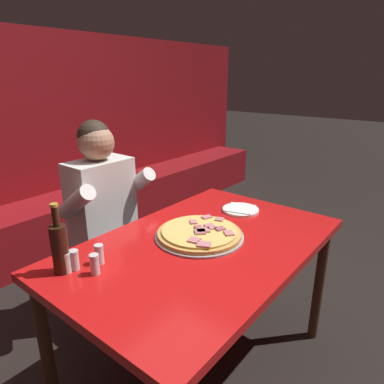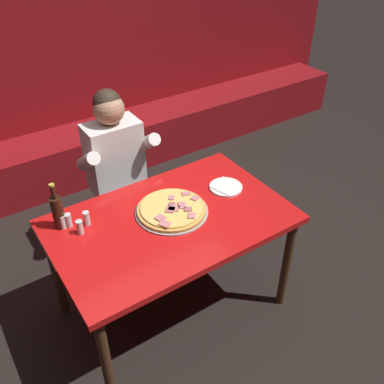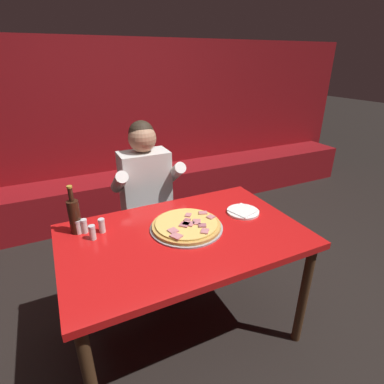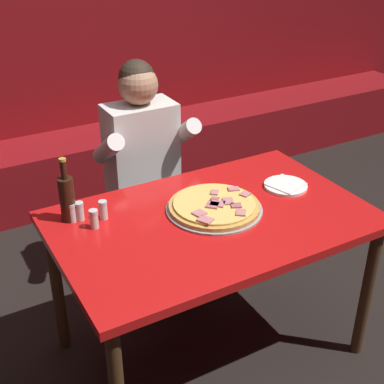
% 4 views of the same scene
% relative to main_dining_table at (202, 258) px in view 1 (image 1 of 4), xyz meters
% --- Properties ---
extents(ground_plane, '(24.00, 24.00, 0.00)m').
position_rel_main_dining_table_xyz_m(ground_plane, '(0.00, 0.00, -0.69)').
color(ground_plane, black).
extents(booth_bench, '(6.46, 0.48, 0.46)m').
position_rel_main_dining_table_xyz_m(booth_bench, '(0.00, 1.86, -0.46)').
color(booth_bench, maroon).
rests_on(booth_bench, ground_plane).
extents(main_dining_table, '(1.38, 0.88, 0.77)m').
position_rel_main_dining_table_xyz_m(main_dining_table, '(0.00, 0.00, 0.00)').
color(main_dining_table, '#422816').
rests_on(main_dining_table, ground_plane).
extents(pizza, '(0.43, 0.43, 0.05)m').
position_rel_main_dining_table_xyz_m(pizza, '(0.04, 0.05, 0.10)').
color(pizza, '#9E9EA3').
rests_on(pizza, main_dining_table).
extents(plate_white_paper, '(0.21, 0.21, 0.02)m').
position_rel_main_dining_table_xyz_m(plate_white_paper, '(0.45, 0.06, 0.09)').
color(plate_white_paper, white).
rests_on(plate_white_paper, main_dining_table).
extents(beer_bottle, '(0.07, 0.07, 0.29)m').
position_rel_main_dining_table_xyz_m(beer_bottle, '(-0.55, 0.28, 0.19)').
color(beer_bottle, black).
rests_on(beer_bottle, main_dining_table).
extents(shaker_oregano, '(0.04, 0.04, 0.09)m').
position_rel_main_dining_table_xyz_m(shaker_oregano, '(-0.54, 0.27, 0.12)').
color(shaker_oregano, silver).
rests_on(shaker_oregano, main_dining_table).
extents(shaker_black_pepper, '(0.04, 0.04, 0.09)m').
position_rel_main_dining_table_xyz_m(shaker_black_pepper, '(-0.51, 0.26, 0.12)').
color(shaker_black_pepper, silver).
rests_on(shaker_black_pepper, main_dining_table).
extents(shaker_red_pepper_flakes, '(0.04, 0.04, 0.09)m').
position_rel_main_dining_table_xyz_m(shaker_red_pepper_flakes, '(-0.48, 0.17, 0.12)').
color(shaker_red_pepper_flakes, silver).
rests_on(shaker_red_pepper_flakes, main_dining_table).
extents(shaker_parmesan, '(0.04, 0.04, 0.09)m').
position_rel_main_dining_table_xyz_m(shaker_parmesan, '(-0.42, 0.22, 0.12)').
color(shaker_parmesan, silver).
rests_on(shaker_parmesan, main_dining_table).
extents(diner_seated_blue_shirt, '(0.53, 0.53, 1.27)m').
position_rel_main_dining_table_xyz_m(diner_seated_blue_shirt, '(0.02, 0.71, 0.02)').
color(diner_seated_blue_shirt, black).
rests_on(diner_seated_blue_shirt, ground_plane).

